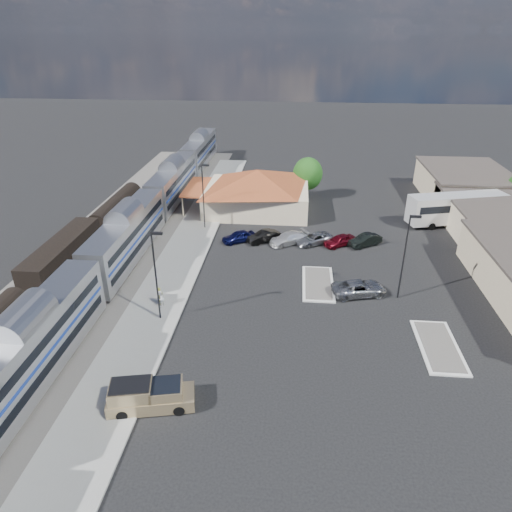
# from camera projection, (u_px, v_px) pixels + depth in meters

# --- Properties ---
(ground) EXTENTS (280.00, 280.00, 0.00)m
(ground) POSITION_uv_depth(u_px,v_px,m) (280.00, 292.00, 47.45)
(ground) COLOR black
(ground) RESTS_ON ground
(railbed) EXTENTS (16.00, 100.00, 0.12)m
(railbed) POSITION_uv_depth(u_px,v_px,m) (113.00, 250.00, 56.26)
(railbed) COLOR #4C4944
(railbed) RESTS_ON ground
(platform) EXTENTS (5.50, 92.00, 0.18)m
(platform) POSITION_uv_depth(u_px,v_px,m) (180.00, 260.00, 53.73)
(platform) COLOR gray
(platform) RESTS_ON ground
(passenger_train) EXTENTS (3.00, 104.00, 5.55)m
(passenger_train) POSITION_uv_depth(u_px,v_px,m) (127.00, 238.00, 52.77)
(passenger_train) COLOR silver
(passenger_train) RESTS_ON ground
(freight_cars) EXTENTS (2.80, 46.00, 4.00)m
(freight_cars) POSITION_uv_depth(u_px,v_px,m) (63.00, 258.00, 50.20)
(freight_cars) COLOR black
(freight_cars) RESTS_ON ground
(station_depot) EXTENTS (18.35, 12.24, 6.20)m
(station_depot) POSITION_uv_depth(u_px,v_px,m) (257.00, 190.00, 67.83)
(station_depot) COLOR beige
(station_depot) RESTS_ON ground
(buildings_east) EXTENTS (14.40, 51.40, 4.80)m
(buildings_east) POSITION_uv_depth(u_px,v_px,m) (509.00, 228.00, 56.91)
(buildings_east) COLOR #C6B28C
(buildings_east) RESTS_ON ground
(traffic_island_south) EXTENTS (3.30, 7.50, 0.21)m
(traffic_island_south) POSITION_uv_depth(u_px,v_px,m) (318.00, 283.00, 48.86)
(traffic_island_south) COLOR silver
(traffic_island_south) RESTS_ON ground
(traffic_island_north) EXTENTS (3.30, 7.50, 0.21)m
(traffic_island_north) POSITION_uv_depth(u_px,v_px,m) (439.00, 346.00, 39.14)
(traffic_island_north) COLOR silver
(traffic_island_north) RESTS_ON ground
(lamp_plat_s) EXTENTS (1.08, 0.25, 9.00)m
(lamp_plat_s) POSITION_uv_depth(u_px,v_px,m) (156.00, 269.00, 40.61)
(lamp_plat_s) COLOR black
(lamp_plat_s) RESTS_ON ground
(lamp_plat_n) EXTENTS (1.08, 0.25, 9.00)m
(lamp_plat_n) POSITION_uv_depth(u_px,v_px,m) (204.00, 191.00, 60.23)
(lamp_plat_n) COLOR black
(lamp_plat_n) RESTS_ON ground
(lamp_lot) EXTENTS (1.08, 0.25, 9.00)m
(lamp_lot) POSITION_uv_depth(u_px,v_px,m) (406.00, 250.00, 44.09)
(lamp_lot) COLOR black
(lamp_lot) RESTS_ON ground
(tree_depot) EXTENTS (4.71, 4.71, 6.63)m
(tree_depot) POSITION_uv_depth(u_px,v_px,m) (308.00, 174.00, 72.17)
(tree_depot) COLOR #382314
(tree_depot) RESTS_ON ground
(pickup_truck) EXTENTS (6.46, 3.45, 2.12)m
(pickup_truck) POSITION_uv_depth(u_px,v_px,m) (151.00, 396.00, 32.59)
(pickup_truck) COLOR tan
(pickup_truck) RESTS_ON ground
(suv) EXTENTS (6.04, 3.84, 1.55)m
(suv) POSITION_uv_depth(u_px,v_px,m) (359.00, 288.00, 46.62)
(suv) COLOR gray
(suv) RESTS_ON ground
(coach_bus) EXTENTS (13.80, 6.32, 4.33)m
(coach_bus) POSITION_uv_depth(u_px,v_px,m) (456.00, 207.00, 62.89)
(coach_bus) COLOR silver
(coach_bus) RESTS_ON ground
(person_a) EXTENTS (0.64, 0.78, 1.83)m
(person_a) POSITION_uv_depth(u_px,v_px,m) (160.00, 296.00, 44.68)
(person_a) COLOR gold
(person_a) RESTS_ON platform
(person_b) EXTENTS (0.77, 0.91, 1.66)m
(person_b) POSITION_uv_depth(u_px,v_px,m) (160.00, 299.00, 44.38)
(person_b) COLOR white
(person_b) RESTS_ON platform
(parked_car_a) EXTENTS (4.57, 3.65, 1.46)m
(parked_car_a) POSITION_uv_depth(u_px,v_px,m) (239.00, 237.00, 58.36)
(parked_car_a) COLOR #0C0F40
(parked_car_a) RESTS_ON ground
(parked_car_b) EXTENTS (4.50, 3.78, 1.45)m
(parked_car_b) POSITION_uv_depth(u_px,v_px,m) (264.00, 237.00, 58.37)
(parked_car_b) COLOR black
(parked_car_b) RESTS_ON ground
(parked_car_c) EXTENTS (5.47, 4.48, 1.49)m
(parked_car_c) POSITION_uv_depth(u_px,v_px,m) (289.00, 238.00, 57.84)
(parked_car_c) COLOR silver
(parked_car_c) RESTS_ON ground
(parked_car_d) EXTENTS (5.38, 4.48, 1.37)m
(parked_car_d) POSITION_uv_depth(u_px,v_px,m) (314.00, 239.00, 57.87)
(parked_car_d) COLOR gray
(parked_car_d) RESTS_ON ground
(parked_car_e) EXTENTS (4.45, 3.79, 1.44)m
(parked_car_e) POSITION_uv_depth(u_px,v_px,m) (339.00, 240.00, 57.33)
(parked_car_e) COLOR maroon
(parked_car_e) RESTS_ON ground
(parked_car_f) EXTENTS (4.56, 3.75, 1.46)m
(parked_car_f) POSITION_uv_depth(u_px,v_px,m) (365.00, 240.00, 57.33)
(parked_car_f) COLOR black
(parked_car_f) RESTS_ON ground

